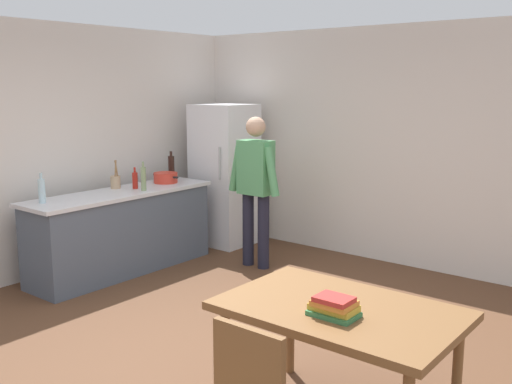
{
  "coord_description": "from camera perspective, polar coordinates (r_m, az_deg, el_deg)",
  "views": [
    {
      "loc": [
        3.06,
        -3.19,
        2.05
      ],
      "look_at": [
        -0.47,
        1.26,
        1.0
      ],
      "focal_mm": 41.19,
      "sensor_mm": 36.0,
      "label": 1
    }
  ],
  "objects": [
    {
      "name": "bottle_vinegar_tall",
      "position": [
        6.52,
        -10.88,
        1.31
      ],
      "size": [
        0.06,
        0.06,
        0.32
      ],
      "color": "gray",
      "rests_on": "kitchen_counter"
    },
    {
      "name": "wall_left",
      "position": [
        6.64,
        -20.51,
        3.73
      ],
      "size": [
        0.12,
        5.6,
        2.7
      ],
      "primitive_type": "cube",
      "color": "silver",
      "rests_on": "ground_plane"
    },
    {
      "name": "bottle_sauce_red",
      "position": [
        6.67,
        -11.66,
        1.14
      ],
      "size": [
        0.06,
        0.06,
        0.24
      ],
      "color": "#B22319",
      "rests_on": "kitchen_counter"
    },
    {
      "name": "utensil_jar",
      "position": [
        6.74,
        -13.48,
        1.01
      ],
      "size": [
        0.11,
        0.11,
        0.32
      ],
      "color": "tan",
      "rests_on": "kitchen_counter"
    },
    {
      "name": "dining_table",
      "position": [
        3.61,
        8.11,
        -12.09
      ],
      "size": [
        1.4,
        0.9,
        0.75
      ],
      "color": "brown",
      "rests_on": "ground_plane"
    },
    {
      "name": "bottle_water_clear",
      "position": [
        6.11,
        -20.09,
        0.15
      ],
      "size": [
        0.07,
        0.07,
        0.3
      ],
      "color": "silver",
      "rests_on": "kitchen_counter"
    },
    {
      "name": "cooking_pot",
      "position": [
        7.02,
        -8.77,
        1.39
      ],
      "size": [
        0.4,
        0.28,
        0.12
      ],
      "color": "red",
      "rests_on": "kitchen_counter"
    },
    {
      "name": "person",
      "position": [
        6.53,
        -0.05,
        1.0
      ],
      "size": [
        0.7,
        0.22,
        1.7
      ],
      "color": "#1E1E2D",
      "rests_on": "ground_plane"
    },
    {
      "name": "book_stack",
      "position": [
        3.42,
        7.58,
        -10.97
      ],
      "size": [
        0.27,
        0.19,
        0.12
      ],
      "color": "#387A47",
      "rests_on": "dining_table"
    },
    {
      "name": "kitchen_counter",
      "position": [
        6.65,
        -12.88,
        -3.74
      ],
      "size": [
        0.64,
        2.2,
        0.9
      ],
      "color": "#4C5666",
      "rests_on": "ground_plane"
    },
    {
      "name": "ground_plane",
      "position": [
        4.88,
        -4.99,
        -14.46
      ],
      "size": [
        14.0,
        14.0,
        0.0
      ],
      "primitive_type": "plane",
      "color": "brown"
    },
    {
      "name": "bottle_wine_dark",
      "position": [
        7.3,
        -8.22,
        2.42
      ],
      "size": [
        0.08,
        0.08,
        0.34
      ],
      "color": "black",
      "rests_on": "kitchen_counter"
    },
    {
      "name": "refrigerator",
      "position": [
        7.57,
        -3.07,
        1.69
      ],
      "size": [
        0.7,
        0.67,
        1.8
      ],
      "color": "white",
      "rests_on": "ground_plane"
    },
    {
      "name": "wall_back",
      "position": [
        6.95,
        12.14,
        4.43
      ],
      "size": [
        6.4,
        0.12,
        2.7
      ],
      "primitive_type": "cube",
      "color": "silver",
      "rests_on": "ground_plane"
    }
  ]
}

